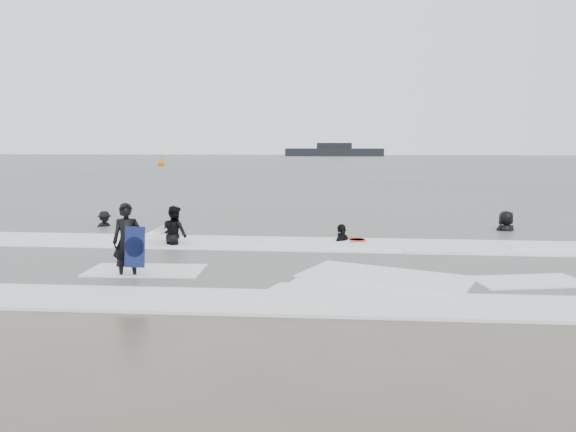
# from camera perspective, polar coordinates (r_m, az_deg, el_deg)

# --- Properties ---
(ground) EXTENTS (320.00, 320.00, 0.00)m
(ground) POSITION_cam_1_polar(r_m,az_deg,el_deg) (12.23, -2.37, -8.10)
(ground) COLOR brown
(ground) RESTS_ON ground
(sea) EXTENTS (320.00, 320.00, 0.00)m
(sea) POSITION_cam_1_polar(r_m,az_deg,el_deg) (91.74, 4.72, 5.28)
(sea) COLOR #47544C
(sea) RESTS_ON ground
(surfer_centre) EXTENTS (0.77, 0.59, 1.88)m
(surfer_centre) POSITION_cam_1_polar(r_m,az_deg,el_deg) (14.17, -15.90, -6.22)
(surfer_centre) COLOR black
(surfer_centre) RESTS_ON ground
(surfer_wading) EXTENTS (1.15, 1.11, 1.86)m
(surfer_wading) POSITION_cam_1_polar(r_m,az_deg,el_deg) (18.37, -11.40, -3.03)
(surfer_wading) COLOR black
(surfer_wading) RESTS_ON ground
(surfer_breaker) EXTENTS (1.08, 1.10, 1.51)m
(surfer_breaker) POSITION_cam_1_polar(r_m,az_deg,el_deg) (23.06, -18.12, -1.16)
(surfer_breaker) COLOR black
(surfer_breaker) RESTS_ON ground
(surfer_right_near) EXTENTS (0.92, 1.13, 1.80)m
(surfer_right_near) POSITION_cam_1_polar(r_m,az_deg,el_deg) (18.58, 5.50, -2.80)
(surfer_right_near) COLOR black
(surfer_right_near) RESTS_ON ground
(surfer_right_far) EXTENTS (1.12, 0.94, 1.95)m
(surfer_right_far) POSITION_cam_1_polar(r_m,az_deg,el_deg) (22.42, 21.23, -1.53)
(surfer_right_far) COLOR black
(surfer_right_far) RESTS_ON ground
(surf_foam) EXTENTS (30.03, 9.06, 0.09)m
(surf_foam) POSITION_cam_1_polar(r_m,az_deg,el_deg) (15.79, -0.47, -4.41)
(surf_foam) COLOR white
(surf_foam) RESTS_ON ground
(bodyboards) EXTENTS (7.04, 6.38, 1.25)m
(bodyboards) POSITION_cam_1_polar(r_m,az_deg,el_deg) (16.64, -6.08, -2.24)
(bodyboards) COLOR #0E1641
(bodyboards) RESTS_ON ground
(buoy) EXTENTS (1.00, 1.00, 1.65)m
(buoy) POSITION_cam_1_polar(r_m,az_deg,el_deg) (86.00, -12.78, 5.23)
(buoy) COLOR orange
(buoy) RESTS_ON ground
(vessel_horizon) EXTENTS (26.60, 4.75, 3.61)m
(vessel_horizon) POSITION_cam_1_polar(r_m,az_deg,el_deg) (154.48, 4.73, 6.57)
(vessel_horizon) COLOR black
(vessel_horizon) RESTS_ON ground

